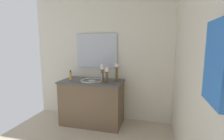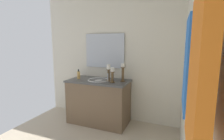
% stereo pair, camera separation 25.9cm
% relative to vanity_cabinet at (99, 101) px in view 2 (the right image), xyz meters
% --- Properties ---
extents(wall_back, '(2.92, 0.04, 2.45)m').
position_rel_vanity_cabinet_xyz_m(wall_back, '(1.13, 1.45, 0.82)').
color(wall_back, silver).
rests_on(wall_back, ground).
extents(wall_left, '(0.04, 2.74, 2.45)m').
position_rel_vanity_cabinet_xyz_m(wall_left, '(-0.32, 0.08, 0.82)').
color(wall_left, silver).
rests_on(wall_left, ground).
extents(vanity_cabinet, '(0.58, 1.13, 0.81)m').
position_rel_vanity_cabinet_xyz_m(vanity_cabinet, '(0.00, 0.00, 0.00)').
color(vanity_cabinet, brown).
rests_on(vanity_cabinet, ground).
extents(sink_basin, '(0.40, 0.40, 0.24)m').
position_rel_vanity_cabinet_xyz_m(sink_basin, '(0.00, 0.00, 0.37)').
color(sink_basin, white).
rests_on(sink_basin, vanity_cabinet).
extents(mirror, '(0.02, 0.80, 0.65)m').
position_rel_vanity_cabinet_xyz_m(mirror, '(-0.28, 0.00, 0.93)').
color(mirror, silver).
extents(candle_holder_tall, '(0.09, 0.09, 0.32)m').
position_rel_vanity_cabinet_xyz_m(candle_holder_tall, '(-0.06, 0.45, 0.57)').
color(candle_holder_tall, brown).
rests_on(candle_holder_tall, vanity_cabinet).
extents(candle_holder_short, '(0.09, 0.09, 0.26)m').
position_rel_vanity_cabinet_xyz_m(candle_holder_short, '(0.08, 0.31, 0.54)').
color(candle_holder_short, brown).
rests_on(candle_holder_short, vanity_cabinet).
extents(candle_holder_mid, '(0.09, 0.09, 0.30)m').
position_rel_vanity_cabinet_xyz_m(candle_holder_mid, '(-0.01, 0.20, 0.56)').
color(candle_holder_mid, brown).
rests_on(candle_holder_mid, vanity_cabinet).
extents(soap_bottle, '(0.06, 0.06, 0.18)m').
position_rel_vanity_cabinet_xyz_m(soap_bottle, '(0.02, -0.41, 0.48)').
color(soap_bottle, '#E5B259').
rests_on(soap_bottle, vanity_cabinet).
extents(towel_bar, '(0.80, 0.02, 0.02)m').
position_rel_vanity_cabinet_xyz_m(towel_bar, '(2.04, 1.39, 1.16)').
color(towel_bar, silver).
extents(towel_near_vanity, '(0.28, 0.03, 0.42)m').
position_rel_vanity_cabinet_xyz_m(towel_near_vanity, '(1.84, 1.38, 0.97)').
color(towel_near_vanity, blue).
rests_on(towel_near_vanity, towel_bar).
extents(towel_center, '(0.25, 0.03, 0.39)m').
position_rel_vanity_cabinet_xyz_m(towel_center, '(2.24, 1.38, 0.98)').
color(towel_center, orange).
rests_on(towel_center, towel_bar).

